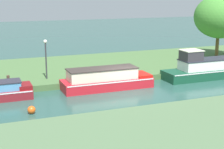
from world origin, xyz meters
TOP-DOWN VIEW (x-y plane):
  - ground_plane at (0.00, 0.00)m, footprint 120.00×120.00m
  - riverbank_far at (0.00, 7.00)m, footprint 72.00×10.00m
  - riverbank_near at (0.00, -9.00)m, footprint 72.00×10.00m
  - forest_barge at (7.20, 1.20)m, footprint 7.78×1.92m
  - red_narrowboat at (-1.09, 1.20)m, footprint 5.97×1.97m
  - willow_tree_left at (11.86, 6.36)m, footprint 4.75×4.67m
  - lamp_post at (-4.53, 3.63)m, footprint 0.24×0.24m
  - mooring_post_near at (-7.17, 2.37)m, footprint 0.18×0.18m
  - channel_buoy at (-6.43, -2.02)m, footprint 0.42×0.42m

SIDE VIEW (x-z plane):
  - ground_plane at x=0.00m, z-range 0.00..0.00m
  - riverbank_far at x=0.00m, z-range 0.00..0.40m
  - riverbank_near at x=0.00m, z-range 0.00..0.40m
  - channel_buoy at x=-6.43m, z-range 0.00..0.42m
  - red_narrowboat at x=-1.09m, z-range -0.09..1.30m
  - forest_barge at x=7.20m, z-range -0.40..1.78m
  - mooring_post_near at x=-7.17m, z-range 0.40..1.15m
  - lamp_post at x=-4.53m, z-range 0.77..3.46m
  - willow_tree_left at x=11.86m, z-range 1.25..6.87m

